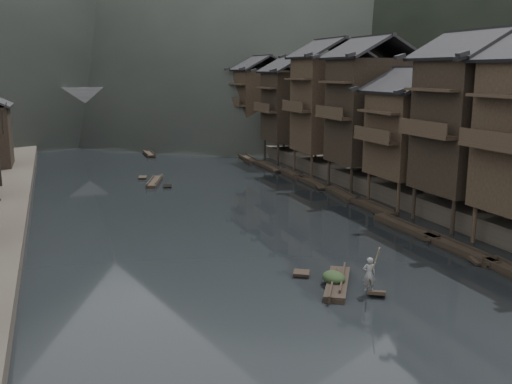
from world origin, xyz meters
name	(u,v)px	position (x,y,z in m)	size (l,w,h in m)	color
water	(292,273)	(0.00, 0.00, 0.00)	(300.00, 300.00, 0.00)	black
right_bank	(406,147)	(35.00, 40.00, 0.90)	(40.00, 200.00, 1.80)	#2D2823
stilt_houses	(379,100)	(17.28, 19.34, 8.92)	(9.00, 67.60, 15.47)	black
moored_sampans	(335,194)	(12.11, 17.88, 0.20)	(2.97, 56.67, 0.47)	black
midriver_boats	(152,167)	(-1.56, 39.83, 0.20)	(4.72, 26.67, 0.45)	black
stone_bridge	(128,109)	(0.00, 72.00, 5.11)	(40.00, 6.00, 9.00)	#4C4C4F
hero_sampan	(337,283)	(1.52, -2.78, 0.20)	(3.61, 5.07, 0.44)	black
cargo_heap	(334,271)	(1.39, -2.57, 0.80)	(1.19, 1.56, 0.71)	black
boatman	(369,270)	(2.51, -4.38, 1.37)	(0.68, 0.45, 1.86)	#5F5F62
bamboo_pole	(375,223)	(2.71, -4.38, 3.93)	(0.06, 0.06, 3.89)	#8C7A51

